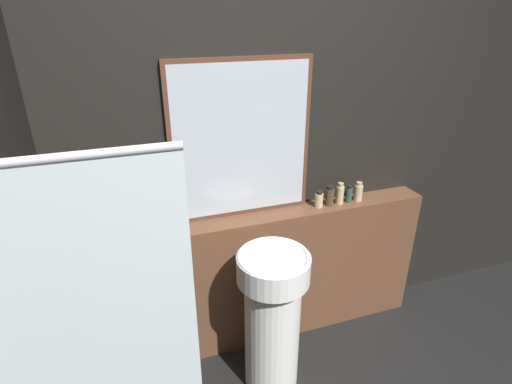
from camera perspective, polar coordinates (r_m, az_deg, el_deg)
name	(u,v)px	position (r m, az deg, el deg)	size (l,w,h in m)	color
wall_back	(253,160)	(2.39, -0.49, 4.52)	(8.00, 0.06, 2.50)	black
vanity_counter	(259,279)	(2.67, 0.42, -12.32)	(2.25, 0.19, 0.93)	brown
pedestal_sink	(272,316)	(2.37, 2.35, -17.30)	(0.40, 0.40, 0.91)	white
mirror	(241,141)	(2.28, -2.09, 7.26)	(0.83, 0.03, 0.92)	#563323
towel_stack	(144,229)	(2.30, -15.65, -5.17)	(0.20, 0.12, 0.07)	white
shampoo_bottle	(319,199)	(2.54, 8.97, -1.06)	(0.05, 0.05, 0.11)	#C6B284
conditioner_bottle	(330,196)	(2.57, 10.47, -0.60)	(0.05, 0.05, 0.13)	#4C3823
lotion_bottle	(340,194)	(2.60, 11.90, -0.28)	(0.05, 0.05, 0.14)	#C6B284
body_wash_bottle	(349,194)	(2.64, 13.13, -0.32)	(0.04, 0.04, 0.12)	#2D4C3D
hand_soap_bottle	(358,192)	(2.67, 14.41, 0.00)	(0.05, 0.05, 0.13)	#C6B284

